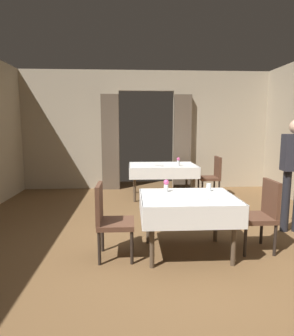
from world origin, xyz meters
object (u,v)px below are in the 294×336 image
at_px(chair_mid_left, 109,217).
at_px(chair_far_right, 212,175).
at_px(plate_far_b, 159,166).
at_px(plate_mid_c, 199,198).
at_px(chair_mid_right, 261,212).
at_px(dining_table_far, 163,168).
at_px(flower_vase_mid, 166,185).
at_px(glass_mid_b, 209,187).
at_px(person_waiter_by_doorway, 294,166).
at_px(flower_vase_far, 178,161).
at_px(dining_table_mid, 188,204).

bearing_deg(chair_mid_left, chair_far_right, 54.64).
relative_size(chair_far_right, plate_far_b, 4.28).
bearing_deg(plate_far_b, plate_mid_c, -85.63).
distance_m(chair_mid_right, plate_far_b, 2.91).
bearing_deg(plate_far_b, dining_table_far, 63.81).
height_order(chair_mid_left, chair_far_right, same).
height_order(dining_table_far, flower_vase_mid, flower_vase_mid).
relative_size(glass_mid_b, person_waiter_by_doorway, 0.06).
distance_m(chair_mid_right, chair_far_right, 2.88).
bearing_deg(flower_vase_far, flower_vase_mid, -102.98).
relative_size(flower_vase_mid, person_waiter_by_doorway, 0.10).
bearing_deg(chair_mid_left, flower_vase_mid, 23.37).
relative_size(dining_table_far, person_waiter_by_doorway, 0.88).
bearing_deg(dining_table_far, chair_mid_left, -107.89).
distance_m(dining_table_mid, plate_far_b, 2.75).
bearing_deg(chair_far_right, flower_vase_far, -164.94).
relative_size(chair_mid_left, chair_far_right, 1.00).
distance_m(dining_table_mid, chair_far_right, 3.14).
xyz_separation_m(plate_mid_c, flower_vase_far, (0.21, 2.84, 0.10)).
distance_m(glass_mid_b, person_waiter_by_doorway, 1.50).
height_order(glass_mid_b, plate_far_b, glass_mid_b).
height_order(flower_vase_far, person_waiter_by_doorway, person_waiter_by_doorway).
bearing_deg(person_waiter_by_doorway, chair_mid_left, -164.41).
height_order(chair_mid_right, plate_mid_c, chair_mid_right).
height_order(chair_mid_left, person_waiter_by_doorway, person_waiter_by_doorway).
relative_size(plate_far_b, person_waiter_by_doorway, 0.13).
height_order(chair_far_right, flower_vase_mid, chair_far_right).
distance_m(dining_table_mid, glass_mid_b, 0.44).
bearing_deg(person_waiter_by_doorway, plate_far_b, 132.17).
distance_m(dining_table_mid, flower_vase_far, 2.73).
xyz_separation_m(chair_mid_right, glass_mid_b, (-0.65, 0.20, 0.29)).
height_order(glass_mid_b, person_waiter_by_doorway, person_waiter_by_doorway).
distance_m(plate_mid_c, plate_far_b, 2.89).
height_order(chair_mid_left, plate_far_b, chair_mid_left).
distance_m(chair_mid_right, glass_mid_b, 0.74).
bearing_deg(flower_vase_far, dining_table_mid, -96.77).
relative_size(chair_mid_left, flower_vase_far, 4.84).
distance_m(dining_table_mid, flower_vase_mid, 0.40).
bearing_deg(dining_table_mid, plate_far_b, 92.26).
bearing_deg(glass_mid_b, chair_far_right, 73.02).
bearing_deg(plate_mid_c, dining_table_far, 91.97).
height_order(plate_mid_c, flower_vase_far, flower_vase_far).
bearing_deg(dining_table_mid, flower_vase_far, 83.23).
xyz_separation_m(chair_mid_right, flower_vase_far, (-0.66, 2.65, 0.34)).
xyz_separation_m(dining_table_mid, glass_mid_b, (0.33, 0.25, 0.15)).
bearing_deg(chair_mid_left, flower_vase_far, 64.90).
distance_m(flower_vase_mid, person_waiter_by_doorway, 2.05).
bearing_deg(chair_mid_left, chair_mid_right, 3.56).
relative_size(plate_mid_c, plate_far_b, 1.06).
relative_size(dining_table_far, chair_mid_left, 1.63).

